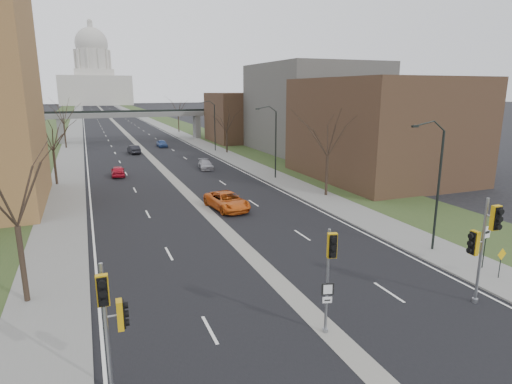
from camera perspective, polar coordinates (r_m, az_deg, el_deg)
ground at (r=20.71m, az=9.55°, el=-17.73°), size 700.00×700.00×0.00m
road_surface at (r=165.61m, az=-18.65°, el=9.12°), size 20.00×600.00×0.01m
median_strip at (r=165.61m, az=-18.65°, el=9.11°), size 1.20×600.00×0.02m
sidewalk_right at (r=166.73m, az=-14.49°, el=9.43°), size 4.00×600.00×0.12m
sidewalk_left at (r=165.35m, az=-22.84°, el=8.78°), size 4.00×600.00×0.12m
grass_verge_right at (r=167.61m, az=-12.43°, el=9.56°), size 8.00×600.00×0.10m
grass_verge_left at (r=165.55m, az=-24.93°, el=8.59°), size 8.00×600.00×0.10m
commercial_block_near at (r=54.71m, az=16.29°, el=8.07°), size 16.00×20.00×12.00m
commercial_block_mid at (r=76.84m, az=7.64°, el=11.02°), size 18.00×22.00×15.00m
commercial_block_far at (r=90.82m, az=-1.42°, el=9.92°), size 14.00×14.00×10.00m
pedestrian_bridge at (r=95.64m, az=-16.22°, el=9.48°), size 34.00×3.00×6.45m
capitol at (r=335.22m, az=-20.76°, el=14.02°), size 48.00×42.00×55.75m
streetlight_near at (r=29.57m, az=22.48°, el=5.25°), size 2.61×0.20×8.70m
streetlight_mid at (r=51.40m, az=1.84°, el=9.34°), size 2.61×0.20×8.70m
streetlight_far at (r=75.91m, az=-6.16°, el=10.62°), size 2.61×0.20×8.70m
tree_left_a at (r=23.61m, az=-29.91°, el=1.83°), size 7.20×7.20×9.40m
tree_left_b at (r=53.29m, az=-25.65°, el=7.40°), size 6.75×6.75×8.81m
tree_left_c at (r=87.14m, az=-24.41°, el=9.94°), size 7.65×7.65×9.99m
tree_right_a at (r=43.49m, az=9.63°, el=7.99°), size 7.20×7.20×9.40m
tree_right_b at (r=73.68m, az=-3.97°, el=9.69°), size 6.30×6.30×8.22m
tree_right_c at (r=112.33m, az=-10.38°, el=11.44°), size 7.65×7.65×9.99m
signal_pole_left at (r=16.03m, az=-18.82°, el=-14.82°), size 0.90×0.87×4.99m
signal_pole_median at (r=18.78m, az=9.83°, el=-9.45°), size 0.64×0.82×4.90m
signal_pole_right at (r=23.83m, az=28.08°, el=-5.33°), size 0.97×1.01×5.55m
speed_limit_sign at (r=29.19m, az=28.30°, el=-5.58°), size 0.57×0.10×2.65m
warning_sign at (r=28.34m, az=29.85°, el=-7.73°), size 0.70×0.07×1.80m
car_left_near at (r=56.63m, az=-17.93°, el=2.68°), size 1.78×4.06×1.36m
car_left_far at (r=76.22m, az=-15.98°, el=5.48°), size 1.94×4.52×1.45m
car_right_near at (r=39.08m, az=-3.89°, el=-1.18°), size 3.35×5.98×1.58m
car_right_mid at (r=59.37m, az=-6.74°, el=3.66°), size 2.18×4.41×1.23m
car_right_far at (r=83.74m, az=-12.44°, el=6.34°), size 1.70×4.06×1.37m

